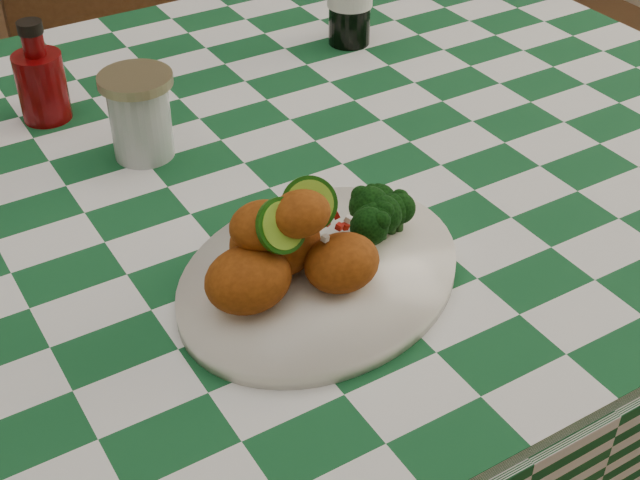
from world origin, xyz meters
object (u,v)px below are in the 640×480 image
plate (320,276)px  fried_chicken_pile (296,237)px  ketchup_bottle (39,71)px  wooden_chair_right (155,101)px  dining_table (196,412)px  mason_jar (140,116)px

plate → fried_chicken_pile: (-0.03, 0.00, 0.06)m
ketchup_bottle → wooden_chair_right: wooden_chair_right is taller
ketchup_bottle → wooden_chair_right: bearing=56.4°
fried_chicken_pile → ketchup_bottle: ketchup_bottle is taller
fried_chicken_pile → wooden_chair_right: (0.22, 0.97, -0.36)m
dining_table → fried_chicken_pile: bearing=-81.8°
ketchup_bottle → mason_jar: (0.07, -0.15, -0.01)m
mason_jar → fried_chicken_pile: bearing=-84.9°
mason_jar → wooden_chair_right: 0.77m
ketchup_bottle → mason_jar: 0.17m
ketchup_bottle → wooden_chair_right: size_ratio=0.14×
plate → mason_jar: bearing=99.8°
fried_chicken_pile → wooden_chair_right: 1.06m
mason_jar → wooden_chair_right: size_ratio=0.11×
plate → mason_jar: size_ratio=2.99×
dining_table → ketchup_bottle: (-0.07, 0.24, 0.46)m
mason_jar → wooden_chair_right: bearing=68.8°
fried_chicken_pile → dining_table: bearing=98.2°
ketchup_bottle → dining_table: bearing=-73.9°
dining_table → mason_jar: (0.01, 0.08, 0.45)m
fried_chicken_pile → ketchup_bottle: 0.49m
fried_chicken_pile → ketchup_bottle: size_ratio=1.19×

